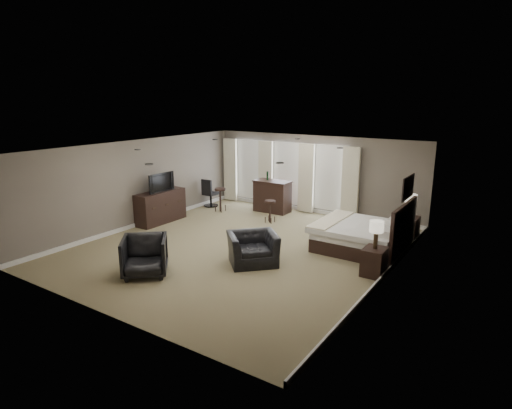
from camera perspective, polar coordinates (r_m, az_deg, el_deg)
The scene contains 16 objects.
room at distance 10.87m, azimuth -2.04°, elevation 0.73°, with size 7.60×8.60×2.64m.
window_bay at distance 14.82m, azimuth 4.01°, elevation 3.94°, with size 5.25×0.20×2.30m.
bed at distance 11.27m, azimuth 13.62°, elevation -2.47°, with size 2.12×2.02×1.35m, color silver.
nightstand_near at distance 9.81m, azimuth 15.48°, elevation -7.36°, with size 0.46×0.57×0.62m, color black.
nightstand_far at distance 12.47m, azimuth 19.66°, elevation -3.00°, with size 0.48×0.59×0.64m, color black.
lamp_near at distance 9.61m, azimuth 15.72°, elevation -3.91°, with size 0.30×0.30×0.62m, color beige.
lamp_far at distance 12.31m, azimuth 19.91°, elevation -0.16°, with size 0.31×0.31×0.63m, color beige.
wall_art at distance 10.71m, azimuth 19.58°, elevation 2.17°, with size 0.04×0.96×0.56m, color slate.
dresser at distance 13.66m, azimuth -12.59°, elevation -0.29°, with size 0.55×1.70×0.99m, color black.
tv at distance 13.53m, azimuth -12.72°, elevation 2.00°, with size 1.01×0.58×0.13m, color black.
armchair_near at distance 10.05m, azimuth -0.44°, elevation -5.21°, with size 1.12×0.73×0.98m, color black.
armchair_far at distance 9.72m, azimuth -14.63°, elevation -6.42°, with size 0.94×0.88×0.96m, color black.
bar_counter at distance 14.55m, azimuth 2.20°, elevation 1.13°, with size 1.24×0.65×1.08m, color black.
bar_stool_left at distance 14.67m, azimuth -4.78°, elevation 0.62°, with size 0.38×0.38×0.80m, color black.
bar_stool_right at distance 13.32m, azimuth 1.88°, elevation -0.93°, with size 0.34×0.34×0.71m, color black.
desk_chair at distance 15.34m, azimuth -6.06°, elevation 1.59°, with size 0.51×0.51×1.01m, color black.
Camera 1 is at (6.13, -8.61, 3.82)m, focal length 30.00 mm.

